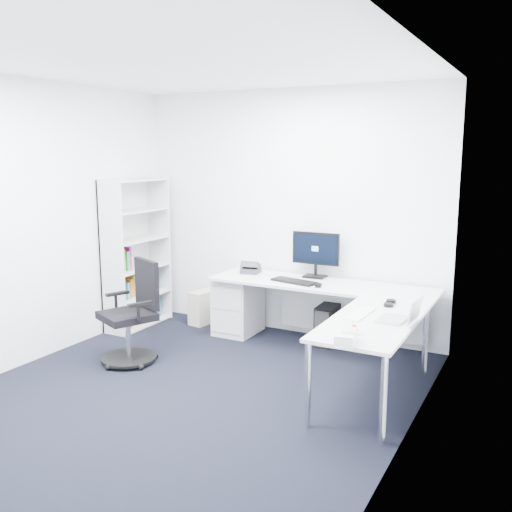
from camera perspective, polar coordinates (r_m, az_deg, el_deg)
The scene contains 21 objects.
ground at distance 4.93m, azimuth -7.45°, elevation -13.93°, with size 4.20×4.20×0.00m, color black.
ceiling at distance 4.55m, azimuth -8.29°, elevation 18.82°, with size 4.20×4.20×0.00m, color white.
wall_back at distance 6.36m, azimuth 3.21°, elevation 4.28°, with size 3.60×0.02×2.70m, color white.
wall_left at distance 5.78m, azimuth -22.57°, elevation 2.89°, with size 0.02×4.20×2.70m, color white.
wall_right at distance 3.81m, azimuth 14.80°, elevation -0.16°, with size 0.02×4.20×2.70m, color white.
l_desk at distance 5.72m, azimuth 5.22°, elevation -6.75°, with size 2.36×1.32×0.69m, color silver, non-canonical shape.
drawer_pedestal at distance 6.46m, azimuth -1.78°, elevation -4.93°, with size 0.42×0.52×0.64m, color silver.
bookshelf at distance 6.74m, azimuth -11.86°, elevation 0.24°, with size 0.34×0.86×1.73m, color silver, non-canonical shape.
task_chair at distance 5.64m, azimuth -12.78°, elevation -5.57°, with size 0.56×0.56×1.00m, color black, non-canonical shape.
black_pc_tower at distance 6.18m, azimuth 7.30°, elevation -6.74°, with size 0.19×0.44×0.43m, color black.
beige_pc_tower at distance 6.88m, azimuth -5.10°, elevation -5.05°, with size 0.19×0.42×0.39m, color #B8B19C.
power_strip at distance 6.11m, azimuth 11.36°, elevation -8.97°, with size 0.38×0.07×0.04m, color white.
monitor at distance 6.13m, azimuth 5.95°, elevation 0.16°, with size 0.53×0.17×0.51m, color black, non-canonical shape.
black_keyboard at distance 5.93m, azimuth 3.82°, elevation -2.54°, with size 0.49×0.17×0.02m, color black.
mouse at distance 5.75m, azimuth 6.27°, elevation -2.95°, with size 0.06×0.10×0.03m, color black.
desk_phone at distance 6.36m, azimuth -0.53°, elevation -1.10°, with size 0.19×0.19×0.14m, color #2B2B2D, non-canonical shape.
laptop at distance 4.71m, azimuth 13.53°, elevation -5.03°, with size 0.30×0.29×0.21m, color #BBBEC2, non-canonical shape.
white_keyboard at distance 4.84m, azimuth 10.37°, elevation -5.70°, with size 0.13×0.45×0.02m, color white.
headphones at distance 5.19m, azimuth 13.24°, elevation -4.49°, with size 0.13×0.20×0.05m, color black, non-canonical shape.
orange_fruit at distance 4.32m, azimuth 9.64°, elevation -7.22°, with size 0.08×0.08×0.08m, color #D64E13.
tissue_box at distance 4.10m, azimuth 8.96°, elevation -8.08°, with size 0.13×0.25×0.09m, color white.
Camera 1 is at (2.62, -3.66, 2.02)m, focal length 40.00 mm.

